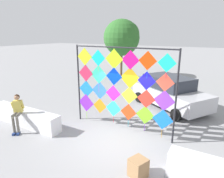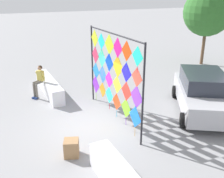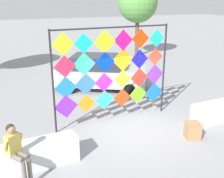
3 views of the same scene
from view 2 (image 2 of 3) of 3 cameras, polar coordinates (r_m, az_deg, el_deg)
ground at (r=10.48m, az=-5.11°, el=-8.20°), size 120.00×120.00×0.00m
plaza_ledge_left at (r=13.97m, az=-13.78°, el=0.62°), size 3.97×0.60×0.77m
kite_display_rack at (r=10.30m, az=0.17°, el=4.04°), size 4.58×0.10×3.62m
seated_vendor at (r=13.42m, az=-15.90°, el=2.21°), size 0.69×0.78×1.62m
parked_car at (r=12.01m, az=19.45°, el=-0.72°), size 4.92×4.14×1.78m
cardboard_box_large at (r=8.71m, az=-8.97°, el=-12.78°), size 0.60×0.61×0.58m
tree_palm_like at (r=19.83m, az=20.93°, el=15.86°), size 3.34×3.51×5.39m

